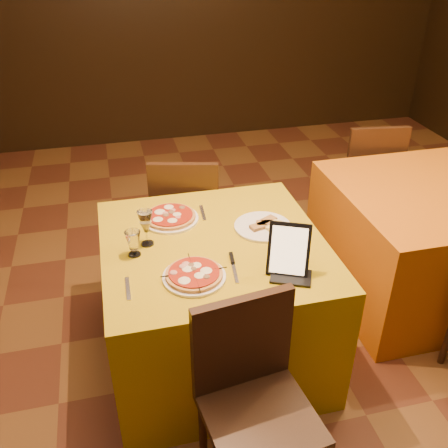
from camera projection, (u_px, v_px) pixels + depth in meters
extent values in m
cube|color=#5E2D19|center=(268.00, 365.00, 2.78)|extent=(6.00, 7.00, 0.01)
cube|color=black|center=(165.00, 5.00, 4.96)|extent=(6.00, 0.01, 2.80)
cube|color=#B9990B|center=(214.00, 300.00, 2.67)|extent=(1.10, 1.10, 0.75)
cube|color=#C3620C|center=(421.00, 242.00, 3.16)|extent=(1.10, 1.10, 0.75)
cylinder|color=white|center=(194.00, 277.00, 2.23)|extent=(0.28, 0.28, 0.01)
cylinder|color=#AD4C23|center=(194.00, 274.00, 2.22)|extent=(0.26, 0.26, 0.02)
cylinder|color=white|center=(170.00, 219.00, 2.66)|extent=(0.30, 0.30, 0.01)
cylinder|color=#AD4C23|center=(170.00, 216.00, 2.65)|extent=(0.27, 0.27, 0.02)
cylinder|color=white|center=(263.00, 227.00, 2.59)|extent=(0.30, 0.30, 0.01)
cylinder|color=olive|center=(263.00, 224.00, 2.58)|extent=(0.19, 0.19, 0.02)
cube|color=black|center=(289.00, 250.00, 2.21)|extent=(0.21, 0.17, 0.23)
cube|color=silver|center=(234.00, 270.00, 2.28)|extent=(0.04, 0.20, 0.01)
cube|color=#A4A4AA|center=(128.00, 289.00, 2.16)|extent=(0.02, 0.16, 0.01)
cube|color=silver|center=(203.00, 213.00, 2.72)|extent=(0.03, 0.17, 0.01)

